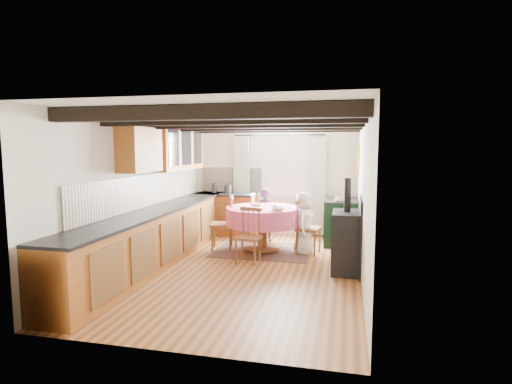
% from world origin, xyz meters
% --- Properties ---
extents(floor, '(3.60, 5.50, 0.00)m').
position_xyz_m(floor, '(0.00, 0.00, 0.00)').
color(floor, '#A76D39').
rests_on(floor, ground).
extents(ceiling, '(3.60, 5.50, 0.00)m').
position_xyz_m(ceiling, '(0.00, 0.00, 2.40)').
color(ceiling, white).
rests_on(ceiling, ground).
extents(wall_back, '(3.60, 0.00, 2.40)m').
position_xyz_m(wall_back, '(0.00, 2.75, 1.20)').
color(wall_back, silver).
rests_on(wall_back, ground).
extents(wall_front, '(3.60, 0.00, 2.40)m').
position_xyz_m(wall_front, '(0.00, -2.75, 1.20)').
color(wall_front, silver).
rests_on(wall_front, ground).
extents(wall_left, '(0.00, 5.50, 2.40)m').
position_xyz_m(wall_left, '(-1.80, 0.00, 1.20)').
color(wall_left, silver).
rests_on(wall_left, ground).
extents(wall_right, '(0.00, 5.50, 2.40)m').
position_xyz_m(wall_right, '(1.80, 0.00, 1.20)').
color(wall_right, silver).
rests_on(wall_right, ground).
extents(beam_a, '(3.60, 0.16, 0.16)m').
position_xyz_m(beam_a, '(0.00, -2.00, 2.31)').
color(beam_a, black).
rests_on(beam_a, ceiling).
extents(beam_b, '(3.60, 0.16, 0.16)m').
position_xyz_m(beam_b, '(0.00, -1.00, 2.31)').
color(beam_b, black).
rests_on(beam_b, ceiling).
extents(beam_c, '(3.60, 0.16, 0.16)m').
position_xyz_m(beam_c, '(0.00, 0.00, 2.31)').
color(beam_c, black).
rests_on(beam_c, ceiling).
extents(beam_d, '(3.60, 0.16, 0.16)m').
position_xyz_m(beam_d, '(0.00, 1.00, 2.31)').
color(beam_d, black).
rests_on(beam_d, ceiling).
extents(beam_e, '(3.60, 0.16, 0.16)m').
position_xyz_m(beam_e, '(0.00, 2.00, 2.31)').
color(beam_e, black).
rests_on(beam_e, ceiling).
extents(splash_left, '(0.02, 4.50, 0.55)m').
position_xyz_m(splash_left, '(-1.78, 0.30, 1.20)').
color(splash_left, beige).
rests_on(splash_left, wall_left).
extents(splash_back, '(1.40, 0.02, 0.55)m').
position_xyz_m(splash_back, '(-1.00, 2.73, 1.20)').
color(splash_back, beige).
rests_on(splash_back, wall_back).
extents(base_cabinet_left, '(0.60, 5.30, 0.88)m').
position_xyz_m(base_cabinet_left, '(-1.50, 0.00, 0.44)').
color(base_cabinet_left, '#9B5E1F').
rests_on(base_cabinet_left, floor).
extents(base_cabinet_back, '(1.30, 0.60, 0.88)m').
position_xyz_m(base_cabinet_back, '(-1.05, 2.45, 0.44)').
color(base_cabinet_back, '#9B5E1F').
rests_on(base_cabinet_back, floor).
extents(worktop_left, '(0.64, 5.30, 0.04)m').
position_xyz_m(worktop_left, '(-1.48, 0.00, 0.90)').
color(worktop_left, black).
rests_on(worktop_left, base_cabinet_left).
extents(worktop_back, '(1.30, 0.64, 0.04)m').
position_xyz_m(worktop_back, '(-1.05, 2.43, 0.90)').
color(worktop_back, black).
rests_on(worktop_back, base_cabinet_back).
extents(wall_cabinet_glass, '(0.34, 1.80, 0.90)m').
position_xyz_m(wall_cabinet_glass, '(-1.63, 1.20, 1.95)').
color(wall_cabinet_glass, '#9B5E1F').
rests_on(wall_cabinet_glass, wall_left).
extents(wall_cabinet_solid, '(0.34, 0.90, 0.70)m').
position_xyz_m(wall_cabinet_solid, '(-1.63, -0.30, 1.90)').
color(wall_cabinet_solid, '#9B5E1F').
rests_on(wall_cabinet_solid, wall_left).
extents(window_frame, '(1.34, 0.03, 1.54)m').
position_xyz_m(window_frame, '(0.10, 2.73, 1.60)').
color(window_frame, white).
rests_on(window_frame, wall_back).
extents(window_pane, '(1.20, 0.01, 1.40)m').
position_xyz_m(window_pane, '(0.10, 2.74, 1.60)').
color(window_pane, white).
rests_on(window_pane, wall_back).
extents(curtain_left, '(0.35, 0.10, 2.10)m').
position_xyz_m(curtain_left, '(-0.75, 2.65, 1.10)').
color(curtain_left, '#B0D49C').
rests_on(curtain_left, wall_back).
extents(curtain_right, '(0.35, 0.10, 2.10)m').
position_xyz_m(curtain_right, '(0.95, 2.65, 1.10)').
color(curtain_right, '#B0D49C').
rests_on(curtain_right, wall_back).
extents(curtain_rod, '(2.00, 0.03, 0.03)m').
position_xyz_m(curtain_rod, '(0.10, 2.65, 2.20)').
color(curtain_rod, black).
rests_on(curtain_rod, wall_back).
extents(wall_picture, '(0.04, 0.50, 0.60)m').
position_xyz_m(wall_picture, '(1.77, 2.30, 1.70)').
color(wall_picture, gold).
rests_on(wall_picture, wall_right).
extents(wall_plate, '(0.30, 0.02, 0.30)m').
position_xyz_m(wall_plate, '(1.05, 2.72, 1.70)').
color(wall_plate, silver).
rests_on(wall_plate, wall_back).
extents(rug, '(1.78, 1.39, 0.01)m').
position_xyz_m(rug, '(0.05, 1.16, 0.01)').
color(rug, '#372219').
rests_on(rug, floor).
extents(dining_table, '(1.36, 1.36, 0.82)m').
position_xyz_m(dining_table, '(0.05, 1.16, 0.41)').
color(dining_table, '#CD6A8A').
rests_on(dining_table, floor).
extents(chair_near, '(0.43, 0.45, 0.93)m').
position_xyz_m(chair_near, '(-0.03, 0.34, 0.46)').
color(chair_near, brown).
rests_on(chair_near, floor).
extents(chair_left, '(0.54, 0.53, 1.03)m').
position_xyz_m(chair_left, '(-0.73, 1.11, 0.51)').
color(chair_left, brown).
rests_on(chair_left, floor).
extents(chair_right, '(0.52, 0.51, 1.00)m').
position_xyz_m(chair_right, '(0.91, 1.15, 0.50)').
color(chair_right, brown).
rests_on(chair_right, floor).
extents(aga_range, '(0.64, 1.00, 0.92)m').
position_xyz_m(aga_range, '(1.47, 2.06, 0.46)').
color(aga_range, black).
rests_on(aga_range, floor).
extents(cast_iron_stove, '(0.44, 0.74, 1.47)m').
position_xyz_m(cast_iron_stove, '(1.58, 0.20, 0.74)').
color(cast_iron_stove, black).
rests_on(cast_iron_stove, floor).
extents(child_far, '(0.43, 0.31, 1.10)m').
position_xyz_m(child_far, '(-0.07, 1.96, 0.55)').
color(child_far, '#40414E').
rests_on(child_far, floor).
extents(child_right, '(0.41, 0.58, 1.13)m').
position_xyz_m(child_right, '(0.81, 1.18, 0.57)').
color(child_right, white).
rests_on(child_right, floor).
extents(bowl_a, '(0.31, 0.31, 0.06)m').
position_xyz_m(bowl_a, '(0.38, 0.83, 0.85)').
color(bowl_a, silver).
rests_on(bowl_a, dining_table).
extents(bowl_b, '(0.27, 0.27, 0.06)m').
position_xyz_m(bowl_b, '(-0.08, 1.16, 0.85)').
color(bowl_b, silver).
rests_on(bowl_b, dining_table).
extents(cup, '(0.13, 0.13, 0.09)m').
position_xyz_m(cup, '(0.34, 0.86, 0.87)').
color(cup, silver).
rests_on(cup, dining_table).
extents(canister_tall, '(0.13, 0.13, 0.22)m').
position_xyz_m(canister_tall, '(-1.32, 2.44, 1.03)').
color(canister_tall, '#262628').
rests_on(canister_tall, worktop_back).
extents(canister_wide, '(0.16, 0.16, 0.18)m').
position_xyz_m(canister_wide, '(-1.01, 2.44, 1.01)').
color(canister_wide, '#262628').
rests_on(canister_wide, worktop_back).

